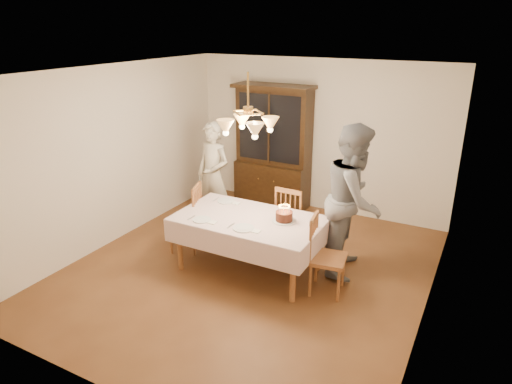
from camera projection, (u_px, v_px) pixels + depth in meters
The scene contains 14 objects.
ground at pixel (249, 269), 6.18m from camera, with size 5.00×5.00×0.00m, color brown.
room_shell at pixel (248, 157), 5.62m from camera, with size 5.00×5.00×5.00m.
dining_table at pixel (249, 223), 5.94m from camera, with size 1.90×1.10×0.76m.
china_hutch at pixel (273, 149), 8.00m from camera, with size 1.38×0.54×2.16m.
chair_far_side at pixel (293, 222), 6.56m from camera, with size 0.45×0.44×1.00m.
chair_left_end at pixel (186, 220), 6.58m from camera, with size 0.54×0.55×1.00m.
chair_right_end at pixel (327, 259), 5.52m from camera, with size 0.48×0.50×1.00m.
elderly_woman at pixel (213, 175), 7.27m from camera, with size 0.62×0.41×1.70m, color beige.
adult_in_grey at pixel (354, 200), 5.86m from camera, with size 0.97×0.75×1.99m, color slate.
birthday_cake at pixel (284, 217), 5.78m from camera, with size 0.30×0.30×0.21m.
place_setting_near_left at pixel (203, 220), 5.83m from camera, with size 0.38×0.24×0.02m.
place_setting_near_right at pixel (244, 228), 5.59m from camera, with size 0.41×0.27×0.02m.
place_setting_far_left at pixel (227, 201), 6.44m from camera, with size 0.39×0.25×0.02m.
chandelier at pixel (248, 125), 5.48m from camera, with size 0.62×0.62×0.73m.
Camera 1 is at (2.62, -4.74, 3.14)m, focal length 32.00 mm.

